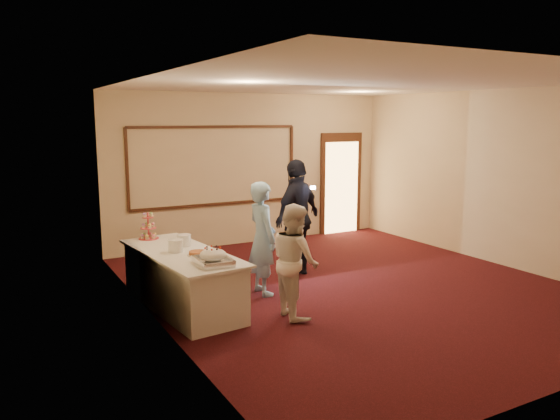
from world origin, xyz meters
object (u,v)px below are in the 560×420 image
object	(u,v)px
plate_stack_b	(184,240)
woman	(295,260)
pavlova_tray	(213,257)
man	(262,238)
tart	(198,253)
plate_stack_a	(176,246)
cupcake_stand	(148,229)
guest	(297,218)
buffet_table	(182,279)

from	to	relation	value
plate_stack_b	woman	xyz separation A→B (m)	(1.03, -1.26, -0.12)
pavlova_tray	man	size ratio (longest dim) A/B	0.35
man	tart	bearing A→B (deg)	107.58
plate_stack_a	plate_stack_b	distance (m)	0.35
cupcake_stand	guest	xyz separation A→B (m)	(2.30, -0.37, 0.01)
buffet_table	woman	xyz separation A→B (m)	(1.17, -0.98, 0.34)
plate_stack_b	guest	world-z (taller)	guest
plate_stack_a	tart	size ratio (longest dim) A/B	0.76
plate_stack_a	plate_stack_b	xyz separation A→B (m)	(0.21, 0.28, -0.00)
tart	guest	world-z (taller)	guest
plate_stack_b	buffet_table	bearing A→B (deg)	-115.16
plate_stack_a	plate_stack_b	bearing A→B (deg)	53.01
buffet_table	tart	size ratio (longest dim) A/B	8.98
plate_stack_a	man	world-z (taller)	man
buffet_table	plate_stack_a	world-z (taller)	plate_stack_a
cupcake_stand	plate_stack_a	size ratio (longest dim) A/B	2.11
pavlova_tray	plate_stack_a	distance (m)	0.82
plate_stack_b	cupcake_stand	bearing A→B (deg)	113.80
tart	man	distance (m)	1.14
buffet_table	plate_stack_a	xyz separation A→B (m)	(-0.07, 0.01, 0.47)
cupcake_stand	tart	distance (m)	1.31
pavlova_tray	cupcake_stand	bearing A→B (deg)	99.72
buffet_table	cupcake_stand	bearing A→B (deg)	99.75
cupcake_stand	plate_stack_b	xyz separation A→B (m)	(0.30, -0.69, -0.07)
cupcake_stand	tart	bearing A→B (deg)	-77.31
plate_stack_a	man	xyz separation A→B (m)	(1.28, 0.01, -0.04)
buffet_table	plate_stack_b	distance (m)	0.56
plate_stack_b	tart	xyz separation A→B (m)	(-0.02, -0.59, -0.06)
tart	plate_stack_b	bearing A→B (deg)	88.34
tart	man	world-z (taller)	man
pavlova_tray	man	bearing A→B (deg)	36.89
man	woman	xyz separation A→B (m)	(-0.04, -1.00, -0.09)
plate_stack_a	tart	world-z (taller)	plate_stack_a
pavlova_tray	man	world-z (taller)	man
woman	guest	bearing A→B (deg)	-25.64
man	woman	world-z (taller)	man
tart	guest	size ratio (longest dim) A/B	0.14
plate_stack_a	guest	bearing A→B (deg)	15.06
pavlova_tray	buffet_table	bearing A→B (deg)	99.68
plate_stack_b	man	world-z (taller)	man
plate_stack_a	woman	distance (m)	1.59
man	pavlova_tray	bearing A→B (deg)	128.29
buffet_table	guest	bearing A→B (deg)	15.82
plate_stack_a	man	distance (m)	1.28
buffet_table	man	size ratio (longest dim) A/B	1.46
buffet_table	guest	distance (m)	2.28
pavlova_tray	woman	size ratio (longest dim) A/B	0.39
plate_stack_a	plate_stack_b	size ratio (longest dim) A/B	1.05
buffet_table	tart	world-z (taller)	tart
pavlova_tray	man	distance (m)	1.35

